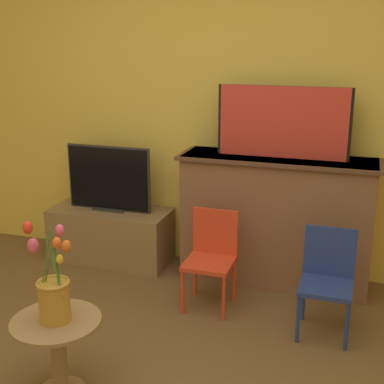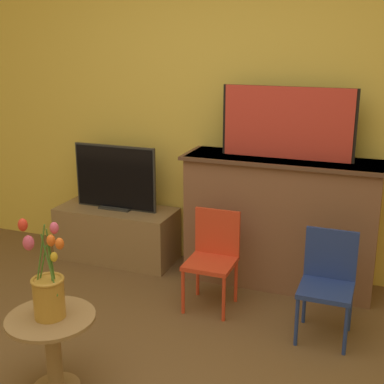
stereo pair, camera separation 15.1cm
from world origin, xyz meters
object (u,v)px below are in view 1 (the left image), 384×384
at_px(painting, 283,122).
at_px(vase_tulips, 53,292).
at_px(chair_blue, 327,275).
at_px(chair_red, 212,253).
at_px(tv_monitor, 109,179).

distance_m(painting, vase_tulips, 2.02).
xyz_separation_m(painting, vase_tulips, (-0.85, -1.71, -0.64)).
bearing_deg(painting, vase_tulips, -116.44).
relative_size(chair_blue, vase_tulips, 1.26).
height_order(painting, chair_red, painting).
height_order(painting, tv_monitor, painting).
bearing_deg(chair_red, vase_tulips, -111.67).
height_order(tv_monitor, chair_blue, tv_monitor).
relative_size(tv_monitor, chair_red, 1.07).
bearing_deg(painting, chair_blue, -56.37).
bearing_deg(tv_monitor, chair_blue, -18.34).
bearing_deg(tv_monitor, painting, 1.24).
distance_m(chair_red, vase_tulips, 1.32).
height_order(tv_monitor, chair_red, tv_monitor).
bearing_deg(painting, chair_red, -126.32).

